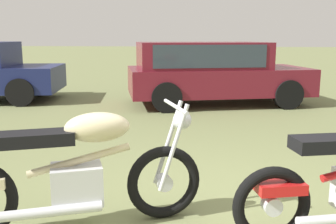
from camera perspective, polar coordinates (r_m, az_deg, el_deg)
The scene contains 3 objects.
ground_plane at distance 3.46m, azimuth 8.29°, elevation -15.87°, with size 120.00×120.00×0.00m, color olive.
motorcycle_cream at distance 3.26m, azimuth -13.10°, elevation -8.47°, with size 2.00×1.10×1.02m.
car_burgundy at distance 9.12m, azimuth 6.08°, elevation 6.33°, with size 4.43×2.94×1.43m.
Camera 1 is at (-0.05, -3.09, 1.55)m, focal length 41.88 mm.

